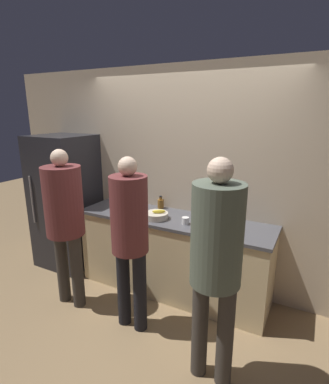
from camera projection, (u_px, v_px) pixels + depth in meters
name	position (u px, v px, depth m)	size (l,w,h in m)	color
ground_plane	(158.00, 305.00, 3.33)	(14.00, 14.00, 0.00)	#8C704C
wall_back	(186.00, 179.00, 3.57)	(5.20, 0.06, 2.60)	#C6B293
counter	(173.00, 254.00, 3.52)	(2.25, 0.67, 0.92)	beige
refrigerator	(66.00, 201.00, 4.09)	(0.73, 0.73, 1.79)	#232328
person_left	(64.00, 213.00, 3.11)	(0.40, 0.40, 1.73)	#38332D
person_center	(130.00, 231.00, 2.76)	(0.35, 0.35, 1.71)	black
person_right	(216.00, 254.00, 2.16)	(0.38, 0.38, 1.80)	#38332D
fruit_bowl	(156.00, 215.00, 3.34)	(0.26, 0.26, 0.11)	beige
utensil_crock	(210.00, 209.00, 3.42)	(0.09, 0.09, 0.29)	#ADA393
bottle_amber	(161.00, 203.00, 3.69)	(0.08, 0.08, 0.16)	brown
bottle_dark	(121.00, 205.00, 3.59)	(0.05, 0.05, 0.17)	#333338
bottle_clear	(130.00, 200.00, 3.71)	(0.08, 0.08, 0.24)	silver
cup_white	(185.00, 221.00, 3.18)	(0.08, 0.08, 0.08)	white
cup_red	(218.00, 222.00, 3.14)	(0.09, 0.09, 0.09)	#A33D33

